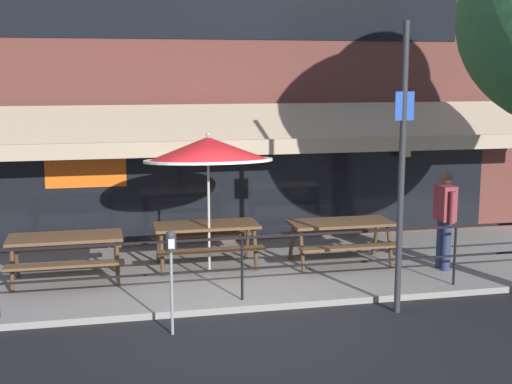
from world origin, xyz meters
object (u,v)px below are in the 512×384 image
(picnic_table_centre, at_px, (206,233))
(patio_umbrella_centre, at_px, (208,150))
(picnic_table_left, at_px, (66,246))
(parking_meter_near, at_px, (171,251))
(pedestrian_walking, at_px, (445,214))
(picnic_table_right, at_px, (341,230))
(street_sign_pole, at_px, (402,167))

(picnic_table_centre, distance_m, patio_umbrella_centre, 1.51)
(picnic_table_left, bearing_deg, picnic_table_centre, 9.72)
(patio_umbrella_centre, bearing_deg, picnic_table_left, -177.85)
(picnic_table_centre, bearing_deg, parking_meter_near, -107.63)
(patio_umbrella_centre, distance_m, pedestrian_walking, 4.18)
(picnic_table_right, relative_size, pedestrian_walking, 1.05)
(street_sign_pole, bearing_deg, parking_meter_near, -177.02)
(patio_umbrella_centre, height_order, street_sign_pole, street_sign_pole)
(picnic_table_right, relative_size, parking_meter_near, 1.27)
(parking_meter_near, height_order, street_sign_pole, street_sign_pole)
(parking_meter_near, bearing_deg, patio_umbrella_centre, 70.35)
(patio_umbrella_centre, bearing_deg, pedestrian_walking, -10.23)
(street_sign_pole, bearing_deg, picnic_table_centre, 131.82)
(picnic_table_centre, xyz_separation_m, patio_umbrella_centre, (0.00, -0.31, 1.47))
(picnic_table_centre, distance_m, parking_meter_near, 3.02)
(patio_umbrella_centre, xyz_separation_m, pedestrian_walking, (3.96, -0.71, -1.12))
(picnic_table_right, distance_m, patio_umbrella_centre, 2.77)
(picnic_table_left, height_order, picnic_table_centre, same)
(patio_umbrella_centre, xyz_separation_m, parking_meter_near, (-0.90, -2.53, -1.03))
(picnic_table_left, height_order, pedestrian_walking, pedestrian_walking)
(picnic_table_right, bearing_deg, parking_meter_near, -142.03)
(picnic_table_left, relative_size, parking_meter_near, 1.27)
(picnic_table_right, distance_m, parking_meter_near, 4.14)
(parking_meter_near, bearing_deg, street_sign_pole, 2.98)
(patio_umbrella_centre, bearing_deg, street_sign_pole, -44.61)
(picnic_table_left, distance_m, picnic_table_right, 4.69)
(picnic_table_right, xyz_separation_m, parking_meter_near, (-3.25, -2.53, 0.44))
(picnic_table_centre, height_order, parking_meter_near, parking_meter_near)
(picnic_table_right, relative_size, patio_umbrella_centre, 0.76)
(picnic_table_left, height_order, parking_meter_near, parking_meter_near)
(picnic_table_centre, relative_size, street_sign_pole, 0.43)
(picnic_table_right, xyz_separation_m, pedestrian_walking, (1.61, -0.72, 0.35))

